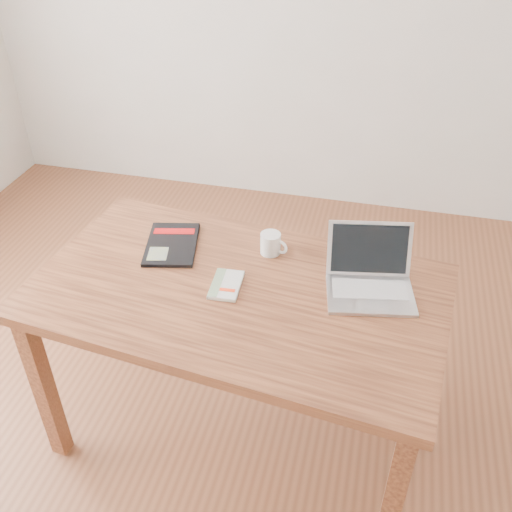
% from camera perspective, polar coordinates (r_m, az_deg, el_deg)
% --- Properties ---
extents(room, '(4.04, 4.04, 2.70)m').
position_cam_1_polar(room, '(1.64, -9.88, 13.59)').
color(room, brown).
rests_on(room, ground).
extents(desk, '(1.47, 0.95, 0.75)m').
position_cam_1_polar(desk, '(1.98, -1.82, -5.23)').
color(desk, brown).
rests_on(desk, ground).
extents(white_guidebook, '(0.11, 0.16, 0.01)m').
position_cam_1_polar(white_guidebook, '(1.93, -3.01, -2.90)').
color(white_guidebook, silver).
rests_on(white_guidebook, desk).
extents(black_guidebook, '(0.24, 0.31, 0.01)m').
position_cam_1_polar(black_guidebook, '(2.14, -8.43, 1.18)').
color(black_guidebook, black).
rests_on(black_guidebook, desk).
extents(laptop, '(0.33, 0.32, 0.19)m').
position_cam_1_polar(laptop, '(1.94, 11.32, -2.14)').
color(laptop, '#BDBDC1').
rests_on(laptop, desk).
extents(coffee_mug, '(0.11, 0.07, 0.08)m').
position_cam_1_polar(coffee_mug, '(2.07, 1.52, 1.29)').
color(coffee_mug, white).
rests_on(coffee_mug, desk).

